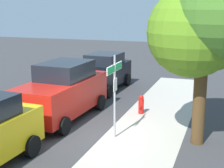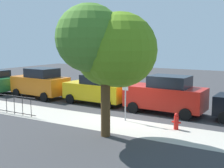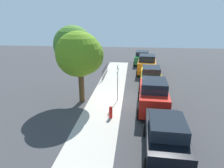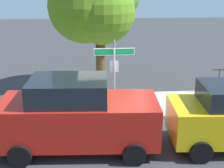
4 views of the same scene
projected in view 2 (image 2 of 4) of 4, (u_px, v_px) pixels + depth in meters
ground_plane at (129, 119)px, 15.52m from camera, size 60.00×60.00×0.00m
sidewalk_strip at (84, 120)px, 15.39m from camera, size 24.00×2.60×0.00m
street_sign at (125, 85)px, 14.92m from camera, size 1.45×0.07×2.77m
shade_tree at (107, 47)px, 12.10m from camera, size 3.96×3.66×5.59m
car_red at (166, 95)px, 16.60m from camera, size 4.58×2.21×2.17m
car_yellow at (96, 89)px, 19.14m from camera, size 4.33×2.14×1.95m
car_orange at (40, 83)px, 21.42m from camera, size 4.42×2.43×2.17m
iron_fence at (6, 103)px, 16.74m from camera, size 4.48×0.04×1.07m
fire_hydrant at (176, 121)px, 13.61m from camera, size 0.42×0.22×0.78m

